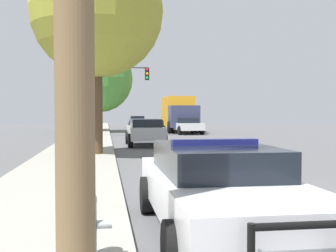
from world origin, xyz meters
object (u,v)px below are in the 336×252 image
Objects in this scene: fire_hydrant at (86,221)px; tree_sidewalk_near at (97,11)px; car_background_distant at (138,121)px; box_truck at (179,113)px; police_car at (218,187)px; traffic_light at (121,86)px; car_background_midblock at (145,131)px; tree_sidewalk_far at (99,79)px; car_background_oncoming at (186,125)px.

fire_hydrant is 0.10× the size of tree_sidewalk_near.
box_truck is at bearing -69.77° from car_background_distant.
box_truck is (4.84, 30.95, 0.98)m from police_car.
traffic_light reaches higher than police_car.
tree_sidewalk_near reaches higher than car_background_midblock.
police_car is at bearing -80.01° from tree_sidewalk_near.
tree_sidewalk_far reaches higher than police_car.
car_background_midblock is 0.85× the size of car_background_distant.
car_background_oncoming is 3.90m from box_truck.
fire_hydrant is 42.65m from car_background_distant.
police_car is 16.14m from car_background_midblock.
fire_hydrant is 32.59m from tree_sidewalk_far.
car_background_oncoming is (4.81, 27.18, -0.01)m from police_car.
car_background_midblock is at bearing -80.31° from tree_sidewalk_far.
fire_hydrant is at bearing -90.21° from car_background_distant.
fire_hydrant is at bearing -92.98° from traffic_light.
tree_sidewalk_near is at bearing -79.89° from police_car.
traffic_light is at bearing -88.70° from police_car.
car_background_oncoming is at bearing 91.34° from box_truck.
fire_hydrant is 0.20× the size of car_background_midblock.
traffic_light is at bearing 96.39° from car_background_midblock.
traffic_light reaches higher than car_background_oncoming.
tree_sidewalk_far is at bearing 90.55° from tree_sidewalk_near.
tree_sidewalk_near is (-1.41, -13.82, 2.07)m from traffic_light.
car_background_distant is (-2.82, 14.20, 0.01)m from car_background_oncoming.
car_background_midblock is at bearing 65.41° from tree_sidewalk_near.
traffic_light is 0.68× the size of tree_sidewalk_far.
car_background_distant is (1.53, 25.25, -0.05)m from car_background_midblock.
car_background_midblock reaches higher than car_background_distant.
car_background_distant is 10.85m from box_truck.
fire_hydrant is (-1.86, -1.10, -0.16)m from police_car.
car_background_oncoming is 8.94m from tree_sidewalk_far.
car_background_oncoming is at bearing -73.81° from car_background_distant.
box_truck is (4.38, 14.82, 0.93)m from car_background_midblock.
box_truck is (6.69, 32.04, 1.14)m from fire_hydrant.
car_background_oncoming is 0.90× the size of car_background_distant.
tree_sidewalk_near is at bearing -95.85° from traffic_light.
police_car is at bearing 82.87° from box_truck.
police_car is 0.61× the size of tree_sidewalk_near.
police_car is 1.07× the size of car_background_distant.
tree_sidewalk_near reaches higher than box_truck.
car_background_distant is 0.60× the size of box_truck.
police_car is 27.60m from car_background_oncoming.
police_car is at bearing 75.00° from car_background_oncoming.
police_car is 41.42m from car_background_distant.
police_car is 31.55m from tree_sidewalk_far.
car_background_midblock is 7.59m from tree_sidewalk_near.
box_truck is at bearing 78.20° from fire_hydrant.
police_car is 0.99× the size of traffic_light.
car_background_distant is at bearing 84.82° from fire_hydrant.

